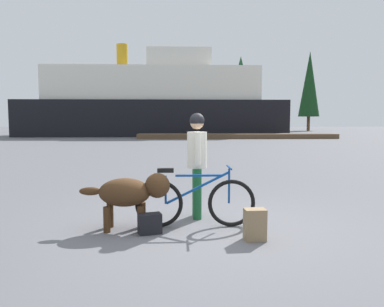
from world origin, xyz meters
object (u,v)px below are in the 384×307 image
Objects in this scene: ferry_boat at (155,104)px; backpack at (255,225)px; dog at (131,192)px; sailboat_moored at (201,131)px; handbag_pannier at (150,224)px; person_cyclist at (197,155)px; bicycle at (194,201)px.

backpack is at bearing -84.43° from ferry_boat.
sailboat_moored reaches higher than dog.
ferry_boat is at bearing 93.19° from handbag_pannier.
person_cyclist is 4.03× the size of backpack.
ferry_boat reaches higher than handbag_pannier.
bicycle is 4.25× the size of backpack.
backpack is at bearing -18.29° from dog.
bicycle is 0.94m from dog.
dog is 4.10× the size of handbag_pannier.
backpack reaches higher than handbag_pannier.
ferry_boat is 3.48× the size of sailboat_moored.
bicycle is at bearing 5.97° from dog.
dog is at bearing -146.94° from person_cyclist.
bicycle reaches higher than backpack.
ferry_boat reaches higher than dog.
dog reaches higher than handbag_pannier.
bicycle is 0.76m from handbag_pannier.
backpack is (1.70, -0.56, -0.34)m from dog.
backpack is 32.90m from sailboat_moored.
handbag_pannier is (-0.64, -0.32, -0.24)m from bicycle.
person_cyclist is at bearing 50.59° from handbag_pannier.
person_cyclist is 0.23× the size of sailboat_moored.
person_cyclist is at bearing 83.13° from bicycle.
person_cyclist is (0.07, 0.55, 0.64)m from bicycle.
person_cyclist reaches higher than dog.
dog is at bearing 141.87° from handbag_pannier.
person_cyclist is 0.07× the size of ferry_boat.
person_cyclist is at bearing -85.48° from ferry_boat.
handbag_pannier is at bearing -86.81° from ferry_boat.
sailboat_moored is at bearing 85.19° from handbag_pannier.
sailboat_moored is (2.09, 32.22, 0.11)m from bicycle.
ferry_boat is at bearing 92.73° from dog.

